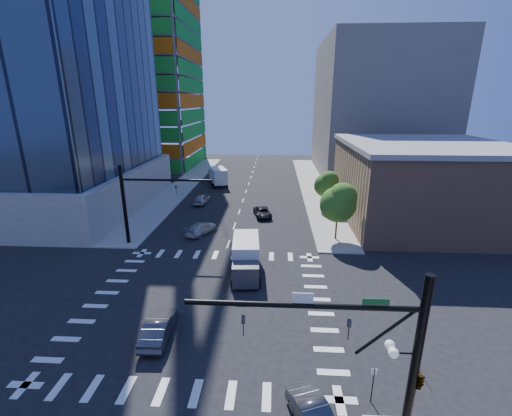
{
  "coord_description": "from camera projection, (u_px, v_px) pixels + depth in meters",
  "views": [
    {
      "loc": [
        5.28,
        -24.02,
        15.75
      ],
      "look_at": [
        3.42,
        8.0,
        5.66
      ],
      "focal_mm": 24.0,
      "sensor_mm": 36.0,
      "label": 1
    }
  ],
  "objects": [
    {
      "name": "bg_building_ne",
      "position": [
        376.0,
        109.0,
        74.57
      ],
      "size": [
        24.0,
        30.0,
        28.0
      ],
      "primitive_type": "cube",
      "color": "#68635D",
      "rests_on": "ground"
    },
    {
      "name": "car_nb_far",
      "position": [
        263.0,
        212.0,
        48.36
      ],
      "size": [
        3.05,
        4.94,
        1.28
      ],
      "primitive_type": "imported",
      "rotation": [
        0.0,
        0.0,
        0.22
      ],
      "color": "black",
      "rests_on": "ground"
    },
    {
      "name": "car_sb_cross",
      "position": [
        159.0,
        327.0,
        23.63
      ],
      "size": [
        1.84,
        4.72,
        1.53
      ],
      "primitive_type": "imported",
      "rotation": [
        0.0,
        0.0,
        3.19
      ],
      "color": "#434247",
      "rests_on": "ground"
    },
    {
      "name": "sidewalk_ne",
      "position": [
        313.0,
        187.0,
        65.27
      ],
      "size": [
        5.0,
        60.0,
        0.15
      ],
      "primitive_type": "cube",
      "color": "gray",
      "rests_on": "ground"
    },
    {
      "name": "signal_mast_se",
      "position": [
        395.0,
        359.0,
        14.85
      ],
      "size": [
        10.51,
        2.48,
        9.0
      ],
      "color": "black",
      "rests_on": "sidewalk_se"
    },
    {
      "name": "road_markings",
      "position": [
        209.0,
        303.0,
        27.89
      ],
      "size": [
        20.0,
        20.0,
        0.01
      ],
      "primitive_type": "cube",
      "color": "silver",
      "rests_on": "ground"
    },
    {
      "name": "no_parking_sign",
      "position": [
        373.0,
        381.0,
        18.31
      ],
      "size": [
        0.3,
        0.06,
        2.2
      ],
      "color": "black",
      "rests_on": "ground"
    },
    {
      "name": "construction_building",
      "position": [
        139.0,
        61.0,
        80.99
      ],
      "size": [
        25.16,
        34.5,
        70.6
      ],
      "color": "gray",
      "rests_on": "ground"
    },
    {
      "name": "box_truck_near",
      "position": [
        246.0,
        261.0,
        32.03
      ],
      "size": [
        3.08,
        6.35,
        3.24
      ],
      "rotation": [
        0.0,
        0.0,
        0.07
      ],
      "color": "black",
      "rests_on": "ground"
    },
    {
      "name": "box_truck_far",
      "position": [
        217.0,
        177.0,
        66.7
      ],
      "size": [
        4.88,
        7.08,
        3.42
      ],
      "rotation": [
        0.0,
        0.0,
        3.5
      ],
      "color": "black",
      "rests_on": "ground"
    },
    {
      "name": "signal_mast_nw",
      "position": [
        137.0,
        198.0,
        37.74
      ],
      "size": [
        10.2,
        0.4,
        9.0
      ],
      "color": "black",
      "rests_on": "sidewalk_nw"
    },
    {
      "name": "tree_south",
      "position": [
        339.0,
        202.0,
        39.03
      ],
      "size": [
        4.16,
        4.16,
        6.82
      ],
      "color": "#382316",
      "rests_on": "sidewalk_ne"
    },
    {
      "name": "car_sb_mid",
      "position": [
        202.0,
        199.0,
        54.52
      ],
      "size": [
        2.26,
        4.64,
        1.52
      ],
      "primitive_type": "imported",
      "rotation": [
        0.0,
        0.0,
        3.04
      ],
      "color": "#ADB1B5",
      "rests_on": "ground"
    },
    {
      "name": "commercial_building",
      "position": [
        422.0,
        182.0,
        45.87
      ],
      "size": [
        20.5,
        22.5,
        10.6
      ],
      "color": "#926E55",
      "rests_on": "ground"
    },
    {
      "name": "sidewalk_nw",
      "position": [
        184.0,
        185.0,
        66.65
      ],
      "size": [
        5.0,
        60.0,
        0.15
      ],
      "primitive_type": "cube",
      "color": "gray",
      "rests_on": "ground"
    },
    {
      "name": "car_sb_near",
      "position": [
        201.0,
        228.0,
        42.27
      ],
      "size": [
        3.79,
        5.21,
        1.4
      ],
      "primitive_type": "imported",
      "rotation": [
        0.0,
        0.0,
        2.71
      ],
      "color": "silver",
      "rests_on": "ground"
    },
    {
      "name": "ground",
      "position": [
        209.0,
        303.0,
        27.89
      ],
      "size": [
        160.0,
        160.0,
        0.0
      ],
      "primitive_type": "plane",
      "color": "black",
      "rests_on": "ground"
    },
    {
      "name": "tree_north",
      "position": [
        327.0,
        184.0,
        50.65
      ],
      "size": [
        3.54,
        3.52,
        5.78
      ],
      "color": "#382316",
      "rests_on": "sidewalk_ne"
    }
  ]
}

